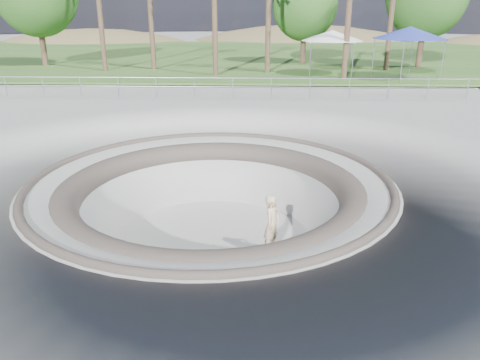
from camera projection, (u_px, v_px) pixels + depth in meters
The scene contains 10 objects.
ground at pixel (211, 180), 13.22m from camera, with size 180.00×180.00×0.00m, color #999894.
skate_bowl at pixel (212, 238), 13.86m from camera, with size 14.00×14.00×4.10m.
grass_strip at pixel (244, 55), 45.00m from camera, with size 180.00×36.00×0.12m.
distant_hills at pixel (274, 91), 69.10m from camera, with size 103.20×45.00×28.60m.
safety_railing at pixel (233, 87), 24.23m from camera, with size 25.00×0.06×1.03m.
skateboard at pixel (271, 252), 13.08m from camera, with size 0.88×0.31×0.09m.
skater at pixel (272, 224), 12.78m from camera, with size 0.61×0.40×1.68m, color beige.
canopy_white at pixel (332, 36), 30.92m from camera, with size 5.69×5.69×2.89m.
canopy_blue at pixel (410, 33), 29.08m from camera, with size 5.90×5.90×3.20m.
bushy_tree_mid at pixel (305, 5), 36.74m from camera, with size 5.15×4.68×7.42m.
Camera 1 is at (1.28, -12.35, 4.61)m, focal length 35.00 mm.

